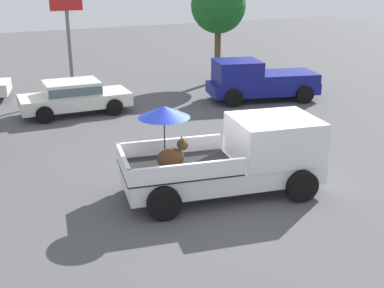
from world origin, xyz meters
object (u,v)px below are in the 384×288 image
object	(u,v)px
pickup_truck_red	(258,81)
motel_sign	(68,22)
pickup_truck_main	(238,156)
parked_sedan_far	(74,96)

from	to	relation	value
pickup_truck_red	motel_sign	distance (m)	8.71
pickup_truck_main	motel_sign	xyz separation A→B (m)	(-1.10, 11.99, 2.38)
pickup_truck_main	motel_sign	world-z (taller)	motel_sign
pickup_truck_red	motel_sign	world-z (taller)	motel_sign
pickup_truck_main	parked_sedan_far	bearing A→B (deg)	112.50
pickup_truck_main	pickup_truck_red	distance (m)	9.80
pickup_truck_red	pickup_truck_main	bearing A→B (deg)	67.97
motel_sign	pickup_truck_red	bearing A→B (deg)	-30.96
pickup_truck_main	parked_sedan_far	world-z (taller)	pickup_truck_main
pickup_truck_main	parked_sedan_far	xyz separation A→B (m)	(-1.76, 9.29, -0.23)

